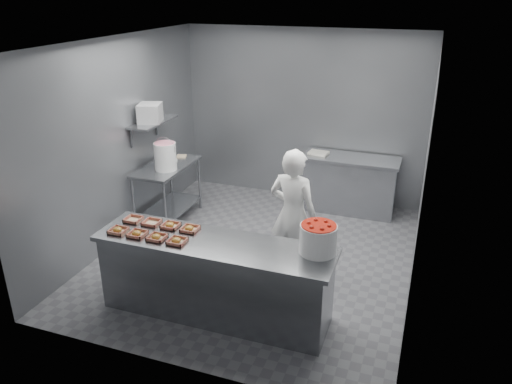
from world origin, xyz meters
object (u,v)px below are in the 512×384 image
at_px(service_counter, 215,278).
at_px(tray_7, 190,229).
at_px(tray_4, 133,219).
at_px(tray_6, 170,225).
at_px(back_counter, 349,184).
at_px(worker, 293,215).
at_px(strawberry_tub, 318,238).
at_px(prep_table, 168,184).
at_px(tray_0, 118,230).
at_px(tray_5, 152,222).
at_px(tray_2, 157,237).
at_px(glaze_bucket, 165,156).
at_px(tray_1, 137,234).
at_px(appliance, 150,113).
at_px(tray_3, 177,241).

height_order(service_counter, tray_7, tray_7).
relative_size(tray_4, tray_6, 1.00).
xyz_separation_m(back_counter, worker, (-0.33, -2.19, 0.38)).
height_order(tray_6, strawberry_tub, strawberry_tub).
relative_size(prep_table, tray_0, 6.40).
height_order(tray_0, tray_5, tray_0).
height_order(tray_2, tray_4, tray_2).
height_order(tray_5, glaze_bucket, glaze_bucket).
bearing_deg(strawberry_tub, tray_7, -179.98).
xyz_separation_m(service_counter, prep_table, (-1.65, 1.95, 0.14)).
xyz_separation_m(tray_2, tray_4, (-0.48, 0.30, -0.00)).
bearing_deg(tray_1, appliance, 115.71).
distance_m(glaze_bucket, appliance, 0.65).
height_order(tray_6, worker, worker).
bearing_deg(tray_3, service_counter, 22.81).
xyz_separation_m(tray_7, strawberry_tub, (1.44, 0.00, 0.14)).
xyz_separation_m(tray_7, appliance, (-1.46, 1.75, 0.77)).
xyz_separation_m(tray_6, worker, (1.16, 0.91, -0.09)).
bearing_deg(service_counter, back_counter, 74.52).
height_order(tray_1, tray_4, tray_1).
bearing_deg(tray_3, tray_6, 128.76).
height_order(prep_table, tray_3, tray_3).
height_order(back_counter, tray_7, tray_7).
relative_size(tray_4, glaze_bucket, 0.38).
bearing_deg(tray_6, prep_table, 120.36).
xyz_separation_m(tray_1, tray_5, (0.00, 0.30, -0.00)).
relative_size(tray_6, tray_7, 1.00).
bearing_deg(glaze_bucket, tray_5, -66.03).
bearing_deg(tray_2, strawberry_tub, 10.13).
bearing_deg(tray_4, glaze_bucket, 106.65).
bearing_deg(service_counter, appliance, 133.84).
bearing_deg(tray_3, tray_7, 90.00).
bearing_deg(tray_4, back_counter, 57.54).
distance_m(tray_3, worker, 1.52).
bearing_deg(tray_6, strawberry_tub, 0.02).
xyz_separation_m(tray_4, tray_5, (0.24, 0.00, 0.00)).
bearing_deg(tray_0, strawberry_tub, 7.91).
xyz_separation_m(tray_0, tray_3, (0.72, 0.00, 0.00)).
height_order(tray_6, tray_7, same).
distance_m(back_counter, tray_0, 3.96).
distance_m(tray_6, appliance, 2.27).
relative_size(tray_0, tray_6, 1.00).
bearing_deg(tray_1, glaze_bucket, 110.55).
distance_m(prep_table, tray_4, 1.92).
bearing_deg(tray_1, tray_2, 0.00).
distance_m(tray_4, tray_5, 0.24).
relative_size(service_counter, tray_7, 13.88).
bearing_deg(tray_2, worker, 46.15).
bearing_deg(tray_3, tray_5, 147.92).
bearing_deg(strawberry_tub, tray_4, -179.99).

